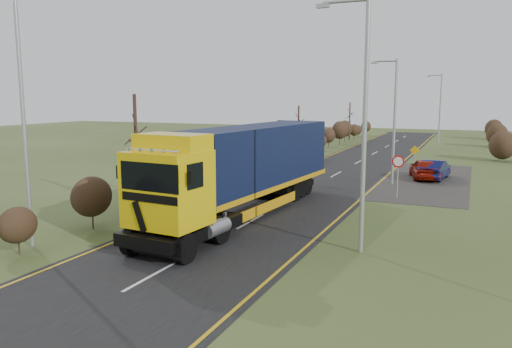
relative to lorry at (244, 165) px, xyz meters
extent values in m
plane|color=#34431C|center=(0.80, -4.96, -2.58)|extent=(160.00, 160.00, 0.00)
cube|color=black|center=(0.80, 5.04, -2.57)|extent=(8.00, 120.00, 0.02)
cube|color=#2B2926|center=(7.30, 15.04, -2.57)|extent=(6.00, 18.00, 0.02)
cube|color=#C39912|center=(-2.90, 5.04, -2.55)|extent=(0.12, 116.00, 0.01)
cube|color=#C39912|center=(4.50, 5.04, -2.55)|extent=(0.12, 116.00, 0.01)
cube|color=silver|center=(0.80, -8.96, -2.55)|extent=(0.12, 3.00, 0.01)
cube|color=silver|center=(0.80, -0.96, -2.55)|extent=(0.12, 3.00, 0.01)
cube|color=silver|center=(0.80, 7.04, -2.55)|extent=(0.12, 3.00, 0.01)
cube|color=silver|center=(0.80, 15.04, -2.55)|extent=(0.12, 3.00, 0.01)
cube|color=silver|center=(0.80, 23.04, -2.55)|extent=(0.12, 3.00, 0.01)
cube|color=silver|center=(0.80, 31.04, -2.55)|extent=(0.12, 3.00, 0.01)
cube|color=silver|center=(0.80, 39.04, -2.55)|extent=(0.12, 3.00, 0.01)
cube|color=silver|center=(0.80, 47.04, -2.55)|extent=(0.12, 3.00, 0.01)
cube|color=silver|center=(0.80, 55.04, -2.55)|extent=(0.12, 3.00, 0.01)
ellipsoid|color=black|center=(-5.22, -8.96, -1.44)|extent=(1.21, 1.57, 1.39)
ellipsoid|color=black|center=(-5.20, -4.96, -1.09)|extent=(1.58, 2.06, 1.82)
ellipsoid|color=black|center=(-5.18, -0.96, -0.74)|extent=(1.96, 2.55, 2.25)
ellipsoid|color=black|center=(-5.23, 3.04, -0.86)|extent=(1.83, 2.38, 2.10)
ellipsoid|color=black|center=(-5.15, 7.04, -1.29)|extent=(1.37, 1.78, 1.57)
ellipsoid|color=black|center=(-5.26, 11.04, -1.45)|extent=(1.20, 1.56, 1.38)
ellipsoid|color=black|center=(-5.12, 15.04, -1.12)|extent=(1.55, 2.02, 1.78)
ellipsoid|color=black|center=(-5.29, 19.04, -0.75)|extent=(1.95, 2.53, 2.24)
ellipsoid|color=black|center=(-5.10, 23.04, -0.84)|extent=(1.85, 2.41, 2.13)
ellipsoid|color=black|center=(-5.32, 27.04, -1.27)|extent=(1.40, 1.81, 1.61)
ellipsoid|color=black|center=(-5.07, 31.04, -1.46)|extent=(1.19, 1.55, 1.37)
ellipsoid|color=black|center=(-5.34, 35.04, -1.15)|extent=(1.52, 1.97, 1.75)
ellipsoid|color=black|center=(-5.04, 39.04, -0.76)|extent=(1.93, 2.51, 2.22)
ellipsoid|color=black|center=(-5.37, 43.04, -0.82)|extent=(1.88, 2.44, 2.16)
ellipsoid|color=black|center=(-5.02, 47.04, -1.24)|extent=(1.43, 1.85, 1.64)
ellipsoid|color=black|center=(-5.39, 51.04, -1.46)|extent=(1.19, 1.55, 1.37)
ellipsoid|color=black|center=(-5.00, 55.04, -1.18)|extent=(1.49, 1.93, 1.71)
cylinder|color=#39231C|center=(-5.70, -0.96, 0.45)|extent=(0.18, 0.18, 6.05)
cylinder|color=#39231C|center=(-5.70, 25.04, -0.05)|extent=(0.18, 0.18, 5.06)
cylinder|color=#39231C|center=(-5.70, 47.04, 0.00)|extent=(0.18, 0.18, 5.15)
cube|color=black|center=(0.00, -5.67, -1.82)|extent=(2.99, 5.16, 0.49)
cube|color=#DEBB09|center=(0.00, -6.64, -0.04)|extent=(2.88, 2.59, 2.81)
cube|color=black|center=(0.00, -7.77, -1.98)|extent=(2.70, 0.35, 0.59)
cube|color=black|center=(-0.45, -7.84, -0.91)|extent=(0.65, 0.07, 1.16)
cube|color=black|center=(0.45, -7.84, -0.91)|extent=(0.65, 0.07, 1.16)
cube|color=black|center=(0.00, -7.81, 0.55)|extent=(2.53, 0.27, 1.03)
cube|color=black|center=(0.00, -7.84, -0.20)|extent=(2.48, 0.23, 0.30)
cube|color=#DEBB09|center=(0.00, -6.26, 1.66)|extent=(2.81, 1.73, 0.60)
cylinder|color=silver|center=(0.00, -7.56, 1.47)|extent=(2.37, 0.26, 0.06)
cube|color=black|center=(-1.54, -7.56, 0.61)|extent=(0.09, 0.13, 0.49)
cube|color=black|center=(1.54, -7.56, 0.61)|extent=(0.09, 0.13, 0.49)
cylinder|color=gray|center=(-1.24, -5.24, -1.77)|extent=(0.72, 1.45, 0.60)
cylinder|color=gray|center=(1.24, -5.24, -1.77)|extent=(0.72, 1.45, 0.60)
cube|color=#E1A00F|center=(0.00, 1.35, -1.25)|extent=(3.81, 13.77, 0.26)
cube|color=black|center=(0.00, 1.35, 0.36)|extent=(3.75, 13.34, 2.97)
cube|color=#0D1339|center=(0.00, 7.95, 0.36)|extent=(2.67, 0.28, 2.97)
cube|color=#0D1339|center=(0.00, -5.26, 0.36)|extent=(2.67, 0.28, 2.97)
cube|color=black|center=(0.00, 5.45, -1.88)|extent=(2.79, 4.08, 0.38)
cube|color=#E1A00F|center=(-1.32, 0.27, -1.98)|extent=(0.54, 5.92, 0.49)
cube|color=#E1A00F|center=(1.32, 0.27, -1.98)|extent=(0.54, 5.92, 0.49)
cylinder|color=black|center=(-1.13, -7.39, -2.02)|extent=(0.44, 1.15, 1.12)
cylinder|color=black|center=(1.13, -7.39, -2.02)|extent=(0.44, 1.15, 1.12)
cylinder|color=black|center=(-1.13, -4.70, -2.02)|extent=(0.44, 1.15, 1.12)
cylinder|color=black|center=(1.13, -4.70, -2.02)|extent=(0.44, 1.15, 1.12)
cylinder|color=black|center=(-1.13, 4.48, -2.02)|extent=(0.44, 1.15, 1.12)
cylinder|color=black|center=(1.13, 4.48, -2.02)|extent=(0.44, 1.15, 1.12)
cylinder|color=black|center=(-1.13, 5.55, -2.02)|extent=(0.44, 1.15, 1.12)
cylinder|color=black|center=(1.13, 5.55, -2.02)|extent=(0.44, 1.15, 1.12)
cylinder|color=black|center=(-1.13, 6.63, -2.02)|extent=(0.44, 1.15, 1.12)
cylinder|color=black|center=(1.13, 6.63, -2.02)|extent=(0.44, 1.15, 1.12)
imported|color=maroon|center=(7.19, 15.58, -1.83)|extent=(2.71, 4.69, 1.50)
imported|color=#0A0D38|center=(7.86, 15.71, -1.87)|extent=(2.06, 4.43, 1.41)
cylinder|color=#9C9EA1|center=(6.60, -3.50, 2.17)|extent=(0.18, 0.18, 9.50)
cylinder|color=#9C9EA1|center=(5.76, -3.50, 6.76)|extent=(1.69, 0.12, 0.12)
cube|color=#9C9EA1|center=(4.91, -3.50, 6.66)|extent=(0.48, 0.19, 0.15)
cylinder|color=#9C9EA1|center=(5.40, 12.26, 1.61)|extent=(0.18, 0.18, 8.38)
cylinder|color=#9C9EA1|center=(4.65, 12.26, 5.67)|extent=(1.49, 0.12, 0.12)
cube|color=#9C9EA1|center=(3.91, 12.26, 5.57)|extent=(0.42, 0.17, 0.13)
cylinder|color=#9C9EA1|center=(6.33, 42.93, 1.74)|extent=(0.18, 0.18, 8.63)
cylinder|color=#9C9EA1|center=(5.56, 42.93, 5.91)|extent=(1.53, 0.12, 0.12)
cube|color=#9C9EA1|center=(4.79, 42.93, 5.81)|extent=(0.43, 0.17, 0.13)
cylinder|color=#9C9EA1|center=(-5.58, -8.03, 2.13)|extent=(0.16, 0.16, 9.42)
cylinder|color=#9C9EA1|center=(6.40, 7.47, -1.47)|extent=(0.08, 0.08, 2.21)
cylinder|color=red|center=(6.40, 7.44, -0.37)|extent=(0.71, 0.04, 0.71)
cylinder|color=white|center=(6.40, 7.42, -0.37)|extent=(0.53, 0.02, 0.53)
cylinder|color=#9C9EA1|center=(5.99, 19.98, -1.82)|extent=(0.08, 0.08, 1.51)
cube|color=gold|center=(5.99, 19.93, -0.96)|extent=(0.76, 0.04, 0.76)
camera|label=1|loc=(10.34, -22.06, 3.33)|focal=35.00mm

